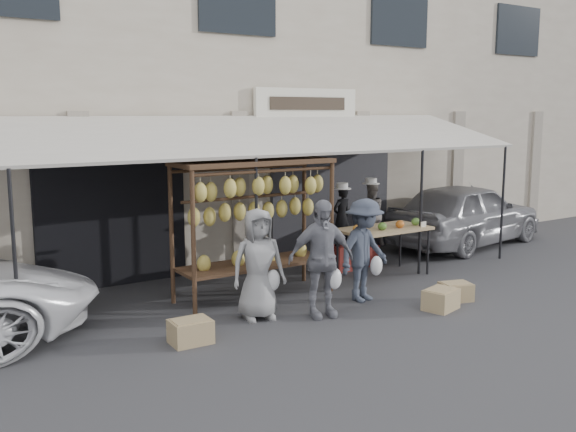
% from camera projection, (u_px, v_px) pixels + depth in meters
% --- Properties ---
extents(ground_plane, '(90.00, 90.00, 0.00)m').
position_uv_depth(ground_plane, '(353.00, 312.00, 9.67)').
color(ground_plane, '#2D2D30').
extents(shophouse, '(24.00, 6.15, 7.30)m').
position_uv_depth(shophouse, '(174.00, 82.00, 14.45)').
color(shophouse, beige).
rests_on(shophouse, ground_plane).
extents(awning, '(10.00, 2.35, 2.92)m').
position_uv_depth(awning, '(273.00, 136.00, 11.14)').
color(awning, beige).
rests_on(awning, ground_plane).
extents(banana_rack, '(2.60, 0.90, 2.24)m').
position_uv_depth(banana_rack, '(256.00, 202.00, 10.16)').
color(banana_rack, '#321E13').
rests_on(banana_rack, ground_plane).
extents(produce_table, '(1.70, 0.90, 1.04)m').
position_uv_depth(produce_table, '(384.00, 230.00, 11.65)').
color(produce_table, tan).
rests_on(produce_table, ground_plane).
extents(vendor_left, '(0.44, 0.31, 1.12)m').
position_uv_depth(vendor_left, '(342.00, 217.00, 12.03)').
color(vendor_left, black).
rests_on(vendor_left, stool_left).
extents(vendor_right, '(0.68, 0.57, 1.25)m').
position_uv_depth(vendor_right, '(370.00, 214.00, 12.50)').
color(vendor_right, slate).
rests_on(vendor_right, stool_right).
extents(customer_left, '(0.88, 0.66, 1.62)m').
position_uv_depth(customer_left, '(258.00, 264.00, 9.24)').
color(customer_left, gray).
rests_on(customer_left, ground_plane).
extents(customer_mid, '(1.09, 0.62, 1.74)m').
position_uv_depth(customer_mid, '(321.00, 259.00, 9.32)').
color(customer_mid, gray).
rests_on(customer_mid, ground_plane).
extents(customer_right, '(1.17, 0.82, 1.64)m').
position_uv_depth(customer_right, '(364.00, 250.00, 10.13)').
color(customer_right, '#363D4C').
rests_on(customer_right, ground_plane).
extents(stool_left, '(0.44, 0.44, 0.48)m').
position_uv_depth(stool_left, '(341.00, 258.00, 12.15)').
color(stool_left, maroon).
rests_on(stool_left, ground_plane).
extents(stool_right, '(0.34, 0.34, 0.40)m').
position_uv_depth(stool_right, '(369.00, 255.00, 12.63)').
color(stool_right, maroon).
rests_on(stool_right, ground_plane).
extents(crate_near_a, '(0.61, 0.52, 0.31)m').
position_uv_depth(crate_near_a, '(441.00, 299.00, 9.77)').
color(crate_near_a, tan).
rests_on(crate_near_a, ground_plane).
extents(crate_near_b, '(0.56, 0.48, 0.28)m').
position_uv_depth(crate_near_b, '(456.00, 292.00, 10.24)').
color(crate_near_b, tan).
rests_on(crate_near_b, ground_plane).
extents(crate_far, '(0.53, 0.41, 0.31)m').
position_uv_depth(crate_far, '(191.00, 332.00, 8.34)').
color(crate_far, tan).
rests_on(crate_far, ground_plane).
extents(sedan, '(4.48, 2.37, 1.45)m').
position_uv_depth(sedan, '(466.00, 214.00, 14.42)').
color(sedan, gray).
rests_on(sedan, ground_plane).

